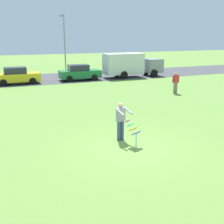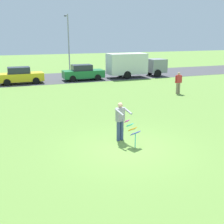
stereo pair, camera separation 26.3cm
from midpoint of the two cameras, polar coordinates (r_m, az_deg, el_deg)
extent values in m
plane|color=olive|center=(11.73, 3.93, -7.31)|extent=(120.00, 120.00, 0.00)
cube|color=#424247|center=(31.05, -12.29, 6.75)|extent=(120.00, 8.00, 0.01)
cylinder|color=#384772|center=(12.41, 2.61, -3.76)|extent=(0.16, 0.16, 0.90)
cylinder|color=#384772|center=(12.31, 1.93, -3.92)|extent=(0.16, 0.16, 0.90)
cube|color=gray|center=(12.13, 2.31, -0.50)|extent=(0.40, 0.29, 0.60)
sphere|color=tan|center=(12.02, 2.33, 1.43)|extent=(0.22, 0.22, 0.22)
cylinder|color=gray|center=(12.02, 3.86, 0.23)|extent=(0.22, 0.59, 0.24)
cylinder|color=gray|center=(11.77, 2.16, -0.08)|extent=(0.22, 0.59, 0.24)
cube|color=#D83399|center=(11.73, 3.73, -1.88)|extent=(0.26, 0.22, 0.12)
cube|color=#33BFBF|center=(11.67, 4.30, -2.69)|extent=(0.35, 0.25, 0.12)
cube|color=orange|center=(11.61, 4.89, -3.51)|extent=(0.44, 0.29, 0.12)
cube|color=#4C4CCC|center=(11.55, 5.48, -4.34)|extent=(0.53, 0.33, 0.12)
cylinder|color=#33BFBF|center=(11.66, 5.44, -5.80)|extent=(0.04, 0.04, 0.63)
cube|color=yellow|center=(28.28, -17.89, 6.83)|extent=(4.21, 1.73, 0.76)
cube|color=#282D38|center=(28.18, -18.31, 8.12)|extent=(2.03, 1.41, 0.60)
cylinder|color=black|center=(29.22, -15.40, 6.64)|extent=(0.64, 0.22, 0.64)
cylinder|color=black|center=(27.64, -15.02, 6.19)|extent=(0.64, 0.22, 0.64)
cylinder|color=black|center=(29.07, -20.52, 6.17)|extent=(0.64, 0.22, 0.64)
cylinder|color=black|center=(27.48, -20.43, 5.69)|extent=(0.64, 0.22, 0.64)
cube|color=#1E7238|center=(29.26, -5.64, 7.76)|extent=(4.22, 1.75, 0.76)
cube|color=#282D38|center=(29.14, -5.96, 9.03)|extent=(2.03, 1.42, 0.60)
cylinder|color=black|center=(30.42, -3.63, 7.49)|extent=(0.64, 0.23, 0.64)
cylinder|color=black|center=(28.89, -2.69, 7.08)|extent=(0.64, 0.23, 0.64)
cylinder|color=black|center=(29.79, -8.46, 7.19)|extent=(0.64, 0.23, 0.64)
cylinder|color=black|center=(28.22, -7.77, 6.76)|extent=(0.64, 0.23, 0.64)
cube|color=gray|center=(32.55, 9.30, 9.36)|extent=(1.81, 1.91, 1.50)
cube|color=silver|center=(30.81, 3.29, 9.85)|extent=(4.21, 2.02, 2.20)
cylinder|color=black|center=(33.25, 7.91, 8.24)|extent=(0.84, 0.28, 0.84)
cylinder|color=black|center=(31.67, 9.54, 7.81)|extent=(0.84, 0.28, 0.84)
cylinder|color=black|center=(31.63, 1.97, 8.00)|extent=(0.84, 0.28, 0.84)
cylinder|color=black|center=(29.96, 3.37, 7.57)|extent=(0.84, 0.28, 0.84)
cylinder|color=#9E9EA3|center=(35.99, -8.64, 13.67)|extent=(0.16, 0.16, 7.00)
cylinder|color=#9E9EA3|center=(36.73, -9.12, 19.00)|extent=(0.10, 1.40, 0.10)
cube|color=#4C4C51|center=(37.37, -9.34, 18.87)|extent=(0.24, 0.44, 0.16)
cylinder|color=gray|center=(22.91, 13.90, 4.76)|extent=(0.16, 0.16, 0.90)
cylinder|color=gray|center=(22.83, 13.49, 4.75)|extent=(0.16, 0.16, 0.90)
cube|color=red|center=(22.75, 13.82, 6.61)|extent=(0.39, 0.28, 0.60)
sphere|color=tan|center=(22.69, 13.89, 7.66)|extent=(0.22, 0.22, 0.22)
cylinder|color=red|center=(22.85, 14.36, 6.52)|extent=(0.09, 0.09, 0.58)
cylinder|color=red|center=(22.65, 13.26, 6.52)|extent=(0.09, 0.09, 0.58)
camera|label=1|loc=(0.13, -89.42, 0.16)|focal=44.64mm
camera|label=2|loc=(0.13, 90.58, -0.16)|focal=44.64mm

